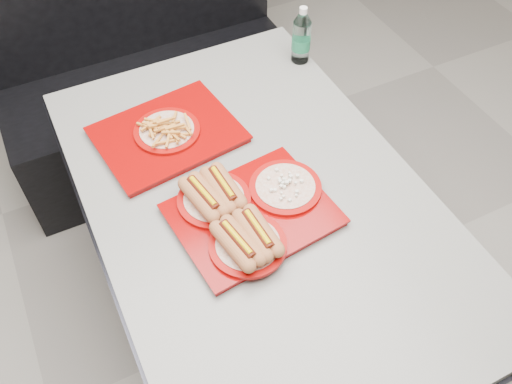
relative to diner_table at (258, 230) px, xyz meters
name	(u,v)px	position (x,y,z in m)	size (l,w,h in m)	color
ground	(257,318)	(0.00, 0.00, -0.58)	(6.00, 6.00, 0.00)	gray
diner_table	(258,230)	(0.00, 0.00, 0.00)	(0.92, 1.42, 0.75)	black
booth_bench	(149,75)	(0.00, 1.09, -0.18)	(1.30, 0.57, 1.35)	black
tray_near	(246,212)	(-0.07, -0.06, 0.20)	(0.45, 0.38, 0.09)	#7F0303
tray_far	(167,132)	(-0.15, 0.33, 0.19)	(0.45, 0.38, 0.08)	#7F0303
water_bottle	(301,38)	(0.41, 0.49, 0.25)	(0.07, 0.07, 0.21)	silver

